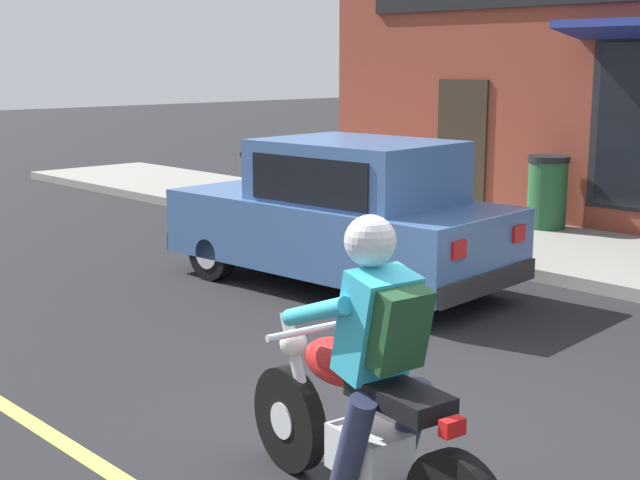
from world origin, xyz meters
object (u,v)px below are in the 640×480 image
motorcycle_with_rider (367,396)px  trash_bin (547,192)px  car_hatchback (343,216)px  traffic_cone (308,189)px

motorcycle_with_rider → trash_bin: 8.11m
car_hatchback → traffic_cone: size_ratio=6.47×
motorcycle_with_rider → traffic_cone: 9.36m
motorcycle_with_rider → traffic_cone: (6.11, 7.08, -0.25)m
motorcycle_with_rider → traffic_cone: size_ratio=3.36×
motorcycle_with_rider → car_hatchback: (3.37, 3.57, 0.09)m
trash_bin → traffic_cone: trash_bin is taller
trash_bin → car_hatchback: bearing=-179.8°
motorcycle_with_rider → car_hatchback: bearing=46.6°
car_hatchback → trash_bin: 3.91m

